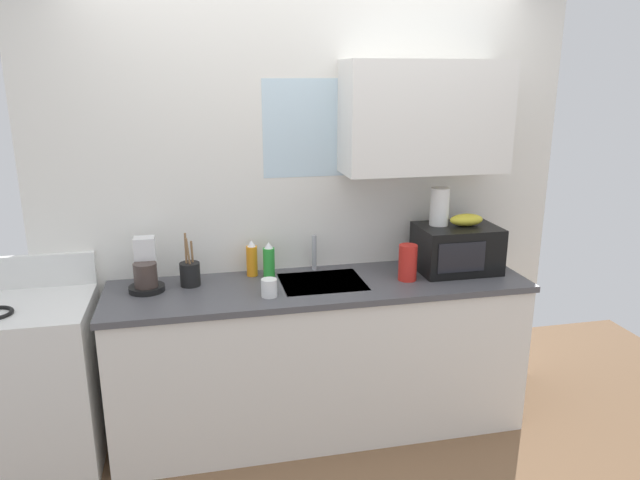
{
  "coord_description": "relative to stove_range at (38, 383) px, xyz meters",
  "views": [
    {
      "loc": [
        -0.67,
        -3.03,
        2.02
      ],
      "look_at": [
        0.0,
        0.0,
        1.15
      ],
      "focal_mm": 33.21,
      "sensor_mm": 36.0,
      "label": 1
    }
  ],
  "objects": [
    {
      "name": "kitchen_wall_assembly",
      "position": [
        1.64,
        0.31,
        0.9
      ],
      "size": [
        3.11,
        0.42,
        2.5
      ],
      "color": "white",
      "rests_on": "ground"
    },
    {
      "name": "counter_unit",
      "position": [
        1.51,
        -0.0,
        0.0
      ],
      "size": [
        2.34,
        0.63,
        0.9
      ],
      "color": "white",
      "rests_on": "ground"
    },
    {
      "name": "sink_faucet",
      "position": [
        1.53,
        0.24,
        0.55
      ],
      "size": [
        0.03,
        0.03,
        0.21
      ],
      "primitive_type": "cylinder",
      "color": "#B2B5BA",
      "rests_on": "counter_unit"
    },
    {
      "name": "stove_range",
      "position": [
        0.0,
        0.0,
        0.0
      ],
      "size": [
        0.6,
        0.6,
        1.08
      ],
      "color": "white",
      "rests_on": "ground"
    },
    {
      "name": "microwave",
      "position": [
        2.35,
        0.04,
        0.58
      ],
      "size": [
        0.46,
        0.35,
        0.27
      ],
      "color": "black",
      "rests_on": "counter_unit"
    },
    {
      "name": "banana_bunch",
      "position": [
        2.4,
        0.05,
        0.75
      ],
      "size": [
        0.2,
        0.11,
        0.07
      ],
      "primitive_type": "ellipsoid",
      "color": "gold",
      "rests_on": "microwave"
    },
    {
      "name": "paper_towel_roll",
      "position": [
        2.25,
        0.1,
        0.82
      ],
      "size": [
        0.11,
        0.11,
        0.22
      ],
      "primitive_type": "cylinder",
      "color": "white",
      "rests_on": "microwave"
    },
    {
      "name": "coffee_maker",
      "position": [
        0.58,
        0.1,
        0.55
      ],
      "size": [
        0.19,
        0.21,
        0.28
      ],
      "color": "black",
      "rests_on": "counter_unit"
    },
    {
      "name": "dish_soap_bottle_green",
      "position": [
        1.25,
        0.15,
        0.54
      ],
      "size": [
        0.07,
        0.07,
        0.21
      ],
      "color": "green",
      "rests_on": "counter_unit"
    },
    {
      "name": "dish_soap_bottle_orange",
      "position": [
        1.16,
        0.21,
        0.54
      ],
      "size": [
        0.06,
        0.06,
        0.21
      ],
      "color": "orange",
      "rests_on": "counter_unit"
    },
    {
      "name": "cereal_canister",
      "position": [
        2.01,
        -0.05,
        0.54
      ],
      "size": [
        0.1,
        0.1,
        0.2
      ],
      "primitive_type": "cylinder",
      "color": "red",
      "rests_on": "counter_unit"
    },
    {
      "name": "mug_white",
      "position": [
        1.21,
        -0.14,
        0.49
      ],
      "size": [
        0.08,
        0.08,
        0.09
      ],
      "primitive_type": "cylinder",
      "color": "white",
      "rests_on": "counter_unit"
    },
    {
      "name": "utensil_crock",
      "position": [
        0.81,
        0.12,
        0.51
      ],
      "size": [
        0.11,
        0.11,
        0.3
      ],
      "color": "black",
      "rests_on": "counter_unit"
    }
  ]
}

